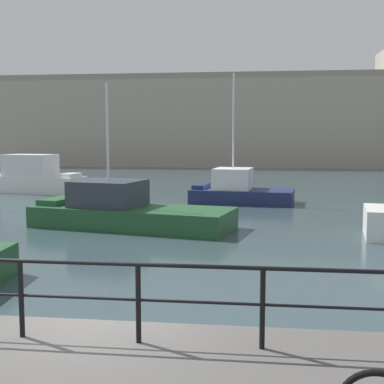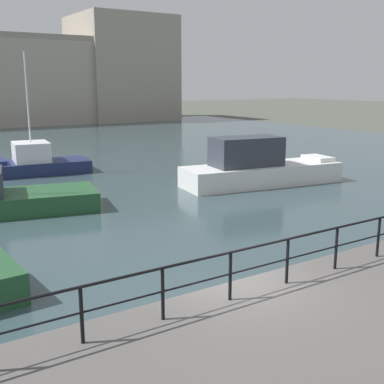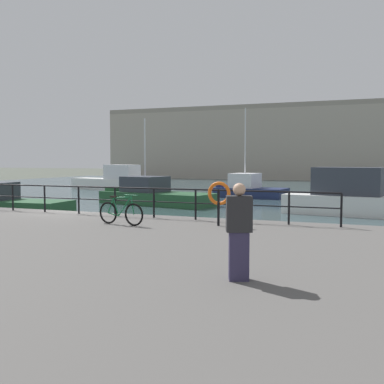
% 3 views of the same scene
% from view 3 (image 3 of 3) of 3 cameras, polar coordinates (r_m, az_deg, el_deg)
% --- Properties ---
extents(ground_plane, '(240.00, 240.00, 0.00)m').
position_cam_3_polar(ground_plane, '(20.15, -14.17, -5.04)').
color(ground_plane, '#4C5147').
extents(water_basin, '(80.00, 60.00, 0.01)m').
position_cam_3_polar(water_basin, '(47.82, 7.72, 0.19)').
color(water_basin, '#33474C').
rests_on(water_basin, ground_plane).
extents(harbor_building, '(63.19, 12.69, 14.82)m').
position_cam_3_polar(harbor_building, '(76.17, 17.77, 5.81)').
color(harbor_building, '#A89E8E').
rests_on(harbor_building, ground_plane).
extents(moored_cabin_cruiser, '(5.95, 3.39, 7.22)m').
position_cam_3_polar(moored_cabin_cruiser, '(39.07, 6.77, 0.42)').
color(moored_cabin_cruiser, navy).
rests_on(moored_cabin_cruiser, water_basin).
extents(moored_harbor_tender, '(9.19, 3.91, 2.64)m').
position_cam_3_polar(moored_harbor_tender, '(27.84, 19.64, -0.70)').
color(moored_harbor_tender, white).
rests_on(moored_harbor_tender, water_basin).
extents(moored_red_daysailer, '(10.15, 4.21, 2.55)m').
position_cam_3_polar(moored_red_daysailer, '(48.49, -9.11, 1.31)').
color(moored_red_daysailer, white).
rests_on(moored_red_daysailer, water_basin).
extents(moored_green_narrowboat, '(8.63, 4.57, 5.88)m').
position_cam_3_polar(moored_green_narrowboat, '(32.73, -4.62, -0.31)').
color(moored_green_narrowboat, '#23512D').
rests_on(moored_green_narrowboat, water_basin).
extents(quay_railing, '(24.24, 0.07, 1.08)m').
position_cam_3_polar(quay_railing, '(20.31, -18.95, -0.11)').
color(quay_railing, black).
rests_on(quay_railing, quay_promenade).
extents(parked_bicycle, '(1.76, 0.33, 0.98)m').
position_cam_3_polar(parked_bicycle, '(15.42, -8.50, -2.47)').
color(parked_bicycle, black).
rests_on(parked_bicycle, quay_promenade).
extents(life_ring_stand, '(0.75, 0.16, 1.40)m').
position_cam_3_polar(life_ring_stand, '(15.05, 3.25, -0.35)').
color(life_ring_stand, black).
rests_on(life_ring_stand, quay_promenade).
extents(standing_person, '(0.51, 0.42, 1.69)m').
position_cam_3_polar(standing_person, '(8.29, 5.63, -4.64)').
color(standing_person, '#332D4C').
rests_on(standing_person, quay_promenade).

